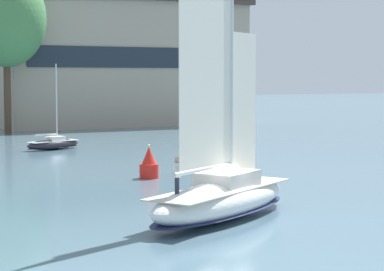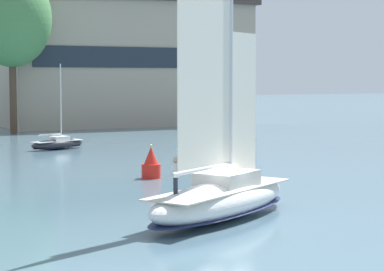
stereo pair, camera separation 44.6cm
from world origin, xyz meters
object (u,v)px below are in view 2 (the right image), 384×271
at_px(sailboat_main, 221,195).
at_px(channel_buoy, 151,165).
at_px(tree_shore_left, 12,19).
at_px(sailboat_moored_near_marina, 58,144).

xyz_separation_m(sailboat_main, channel_buoy, (2.77, 14.47, -0.26)).
bearing_deg(sailboat_main, tree_shore_left, 86.02).
height_order(sailboat_main, channel_buoy, sailboat_main).
bearing_deg(channel_buoy, sailboat_main, -100.85).
bearing_deg(tree_shore_left, sailboat_moored_near_marina, -92.86).
height_order(tree_shore_left, channel_buoy, tree_shore_left).
bearing_deg(sailboat_moored_near_marina, sailboat_main, -94.64).
xyz_separation_m(tree_shore_left, sailboat_moored_near_marina, (-1.06, -21.28, -12.84)).
bearing_deg(sailboat_main, channel_buoy, 79.15).
height_order(sailboat_main, sailboat_moored_near_marina, sailboat_main).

